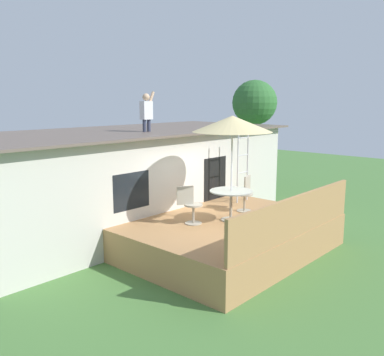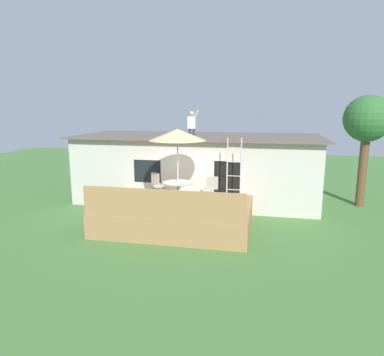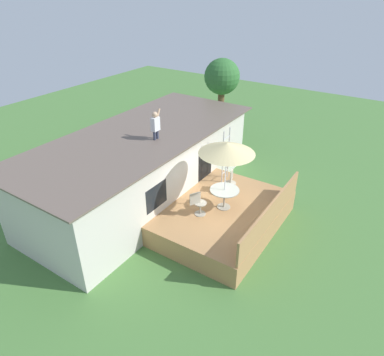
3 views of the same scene
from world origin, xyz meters
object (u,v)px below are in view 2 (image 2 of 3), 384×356
object	(u,v)px
patio_umbrella	(177,135)
patio_chair_right	(208,190)
person_figure	(192,122)
patio_table	(178,187)
backyard_tree	(367,121)
step_ladder	(234,169)
patio_chair_left	(158,186)

from	to	relation	value
patio_umbrella	patio_chair_right	bearing A→B (deg)	15.55
person_figure	patio_chair_right	distance (m)	3.57
patio_table	backyard_tree	distance (m)	8.13
step_ladder	backyard_tree	bearing A→B (deg)	31.19
backyard_tree	patio_chair_right	bearing A→B (deg)	-147.45
step_ladder	backyard_tree	world-z (taller)	backyard_tree
patio_umbrella	person_figure	world-z (taller)	person_figure
patio_umbrella	person_figure	bearing A→B (deg)	92.30
patio_table	patio_umbrella	xyz separation A→B (m)	(-0.00, 0.00, 1.76)
patio_chair_right	person_figure	bearing A→B (deg)	-82.26
patio_table	backyard_tree	bearing A→B (deg)	30.33
step_ladder	person_figure	xyz separation A→B (m)	(-1.92, 1.93, 1.54)
step_ladder	backyard_tree	size ratio (longest dim) A/B	0.49
patio_table	step_ladder	size ratio (longest dim) A/B	0.47
patio_chair_left	backyard_tree	bearing A→B (deg)	55.07
patio_umbrella	patio_chair_left	size ratio (longest dim) A/B	2.76
person_figure	patio_chair_right	bearing A→B (deg)	-66.71
patio_table	patio_chair_right	world-z (taller)	patio_chair_right
patio_chair_right	patio_chair_left	bearing A→B (deg)	-23.07
step_ladder	person_figure	size ratio (longest dim) A/B	1.98
person_figure	backyard_tree	distance (m)	6.98
patio_chair_right	backyard_tree	bearing A→B (deg)	-163.00
patio_chair_right	backyard_tree	distance (m)	7.21
step_ladder	patio_chair_right	distance (m)	1.23
patio_table	person_figure	world-z (taller)	person_figure
person_figure	patio_chair_right	xyz separation A→B (m)	(1.12, -2.60, -2.18)
patio_table	patio_chair_left	size ratio (longest dim) A/B	1.13
patio_chair_left	patio_umbrella	bearing A→B (deg)	0.00
person_figure	step_ladder	bearing A→B (deg)	-45.16
step_ladder	person_figure	distance (m)	3.12
step_ladder	person_figure	world-z (taller)	person_figure
step_ladder	patio_chair_left	bearing A→B (deg)	-171.02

